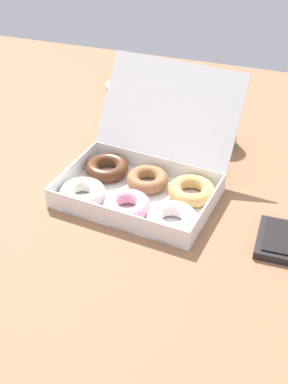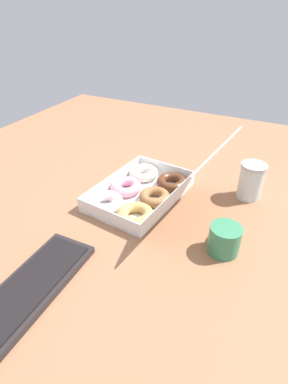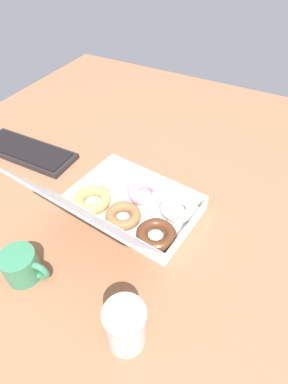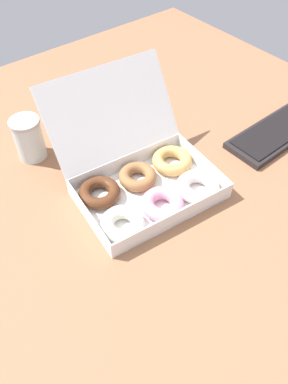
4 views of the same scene
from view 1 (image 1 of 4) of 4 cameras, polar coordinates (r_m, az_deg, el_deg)
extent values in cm
cube|color=#936344|center=(126.28, -3.17, -1.65)|extent=(180.00, 180.00, 2.00)
cube|color=white|center=(126.94, -0.71, -0.67)|extent=(37.98, 27.80, 0.40)
cube|color=white|center=(132.70, -7.56, 2.15)|extent=(3.11, 23.82, 4.71)
cube|color=white|center=(120.30, 6.84, -1.82)|extent=(3.11, 23.82, 4.71)
cube|color=white|center=(117.14, -3.22, -2.79)|extent=(34.52, 4.33, 4.71)
cube|color=white|center=(134.24, 1.47, 2.93)|extent=(34.52, 4.33, 4.71)
cube|color=white|center=(133.52, 2.77, 8.81)|extent=(36.81, 17.59, 20.10)
torus|color=silver|center=(126.22, -6.57, -0.12)|extent=(15.32, 15.32, 3.49)
torus|color=pink|center=(121.59, -1.81, -1.46)|extent=(12.68, 12.68, 3.48)
torus|color=silver|center=(117.90, 3.01, -2.90)|extent=(15.48, 15.48, 3.52)
torus|color=#532C17|center=(134.59, -3.98, 2.61)|extent=(13.64, 13.64, 3.18)
torus|color=#906038|center=(130.01, 0.36, 1.36)|extent=(11.14, 11.14, 3.17)
torus|color=tan|center=(126.69, 5.10, 0.15)|extent=(15.36, 15.36, 3.29)
cylinder|color=#38825B|center=(148.11, 8.27, 6.56)|extent=(8.46, 8.46, 8.10)
torus|color=#38825B|center=(148.10, 6.51, 6.71)|extent=(6.23, 2.60, 6.06)
cylinder|color=black|center=(146.86, 8.36, 7.44)|extent=(7.44, 7.44, 0.49)
cylinder|color=silver|center=(155.38, -2.46, 9.12)|extent=(8.00, 8.00, 11.53)
cylinder|color=#B2B2B7|center=(152.64, -2.52, 11.22)|extent=(8.40, 8.40, 1.00)
camera|label=2|loc=(1.42, 38.75, 21.89)|focal=28.00mm
camera|label=3|loc=(1.61, -5.84, 32.53)|focal=28.00mm
camera|label=4|loc=(0.89, -45.85, 25.22)|focal=35.00mm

